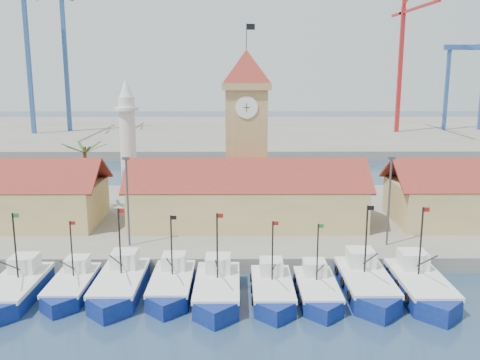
{
  "coord_description": "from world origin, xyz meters",
  "views": [
    {
      "loc": [
        -1.16,
        -39.46,
        19.07
      ],
      "look_at": [
        -0.81,
        18.0,
        6.96
      ],
      "focal_mm": 40.0,
      "sensor_mm": 36.0,
      "label": 1
    }
  ],
  "objects_px": {
    "boat_0": "(15,291)",
    "clock_tower": "(246,127)",
    "minaret": "(128,143)",
    "boat_4": "(217,291)"
  },
  "relations": [
    {
      "from": "boat_4",
      "to": "boat_0",
      "type": "bearing_deg",
      "value": 179.61
    },
    {
      "from": "clock_tower",
      "to": "minaret",
      "type": "xyz_separation_m",
      "value": [
        -15.0,
        2.0,
        -2.23
      ]
    },
    {
      "from": "clock_tower",
      "to": "minaret",
      "type": "bearing_deg",
      "value": 172.39
    },
    {
      "from": "boat_0",
      "to": "boat_4",
      "type": "xyz_separation_m",
      "value": [
        16.92,
        -0.11,
        -0.0
      ]
    },
    {
      "from": "clock_tower",
      "to": "minaret",
      "type": "distance_m",
      "value": 15.3
    },
    {
      "from": "boat_0",
      "to": "minaret",
      "type": "xyz_separation_m",
      "value": [
        4.74,
        25.69,
        8.93
      ]
    },
    {
      "from": "minaret",
      "to": "boat_4",
      "type": "bearing_deg",
      "value": -64.72
    },
    {
      "from": "boat_0",
      "to": "boat_4",
      "type": "relative_size",
      "value": 1.0
    },
    {
      "from": "clock_tower",
      "to": "boat_4",
      "type": "bearing_deg",
      "value": -96.75
    },
    {
      "from": "boat_0",
      "to": "clock_tower",
      "type": "xyz_separation_m",
      "value": [
        19.74,
        23.68,
        11.16
      ]
    }
  ]
}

